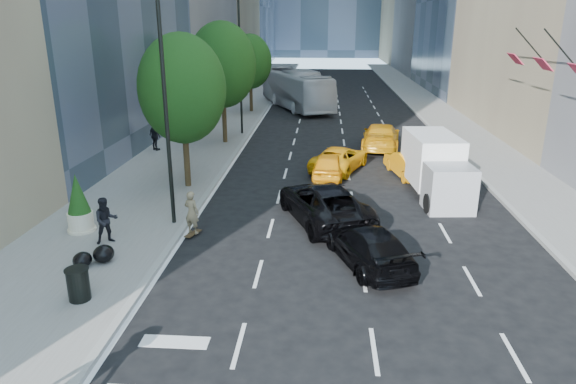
# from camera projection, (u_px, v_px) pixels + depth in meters

# --- Properties ---
(ground) EXTENTS (160.00, 160.00, 0.00)m
(ground) POSITION_uv_depth(u_px,v_px,m) (333.00, 276.00, 16.98)
(ground) COLOR black
(ground) RESTS_ON ground
(sidewalk_left) EXTENTS (6.00, 120.00, 0.15)m
(sidewalk_left) POSITION_uv_depth(u_px,v_px,m) (228.00, 115.00, 45.97)
(sidewalk_left) COLOR slate
(sidewalk_left) RESTS_ON ground
(sidewalk_right) EXTENTS (4.00, 120.00, 0.15)m
(sidewalk_right) POSITION_uv_depth(u_px,v_px,m) (444.00, 118.00, 44.69)
(sidewalk_right) COLOR slate
(sidewalk_right) RESTS_ON ground
(lamp_near) EXTENTS (2.13, 0.22, 10.00)m
(lamp_near) POSITION_uv_depth(u_px,v_px,m) (168.00, 83.00, 19.37)
(lamp_near) COLOR black
(lamp_near) RESTS_ON sidewalk_left
(lamp_far) EXTENTS (2.13, 0.22, 10.00)m
(lamp_far) POSITION_uv_depth(u_px,v_px,m) (242.00, 55.00, 36.41)
(lamp_far) COLOR black
(lamp_far) RESTS_ON sidewalk_left
(tree_near) EXTENTS (4.20, 4.20, 7.46)m
(tree_near) POSITION_uv_depth(u_px,v_px,m) (182.00, 89.00, 24.43)
(tree_near) COLOR #2E2311
(tree_near) RESTS_ON sidewalk_left
(tree_mid) EXTENTS (4.50, 4.50, 7.99)m
(tree_mid) POSITION_uv_depth(u_px,v_px,m) (222.00, 65.00, 33.79)
(tree_mid) COLOR #2E2311
(tree_mid) RESTS_ON sidewalk_left
(tree_far) EXTENTS (3.90, 3.90, 6.92)m
(tree_far) POSITION_uv_depth(u_px,v_px,m) (250.00, 62.00, 46.32)
(tree_far) COLOR #2E2311
(tree_far) RESTS_ON sidewalk_left
(traffic_signal) EXTENTS (2.48, 0.53, 5.20)m
(traffic_signal) POSITION_uv_depth(u_px,v_px,m) (269.00, 60.00, 53.96)
(traffic_signal) COLOR black
(traffic_signal) RESTS_ON sidewalk_left
(facade_flags) EXTENTS (1.85, 13.30, 2.05)m
(facade_flags) POSITION_uv_depth(u_px,v_px,m) (564.00, 63.00, 23.79)
(facade_flags) COLOR black
(facade_flags) RESTS_ON ground
(skateboarder) EXTENTS (0.74, 0.61, 1.73)m
(skateboarder) POSITION_uv_depth(u_px,v_px,m) (192.00, 215.00, 19.92)
(skateboarder) COLOR #77674A
(skateboarder) RESTS_ON ground
(black_sedan_lincoln) EXTENTS (4.57, 6.33, 1.60)m
(black_sedan_lincoln) POSITION_uv_depth(u_px,v_px,m) (324.00, 203.00, 21.49)
(black_sedan_lincoln) COLOR black
(black_sedan_lincoln) RESTS_ON ground
(black_sedan_mercedes) EXTENTS (3.42, 5.09, 1.37)m
(black_sedan_mercedes) POSITION_uv_depth(u_px,v_px,m) (368.00, 246.00, 17.63)
(black_sedan_mercedes) COLOR black
(black_sedan_mercedes) RESTS_ON ground
(taxi_a) EXTENTS (1.91, 4.08, 1.35)m
(taxi_a) POSITION_uv_depth(u_px,v_px,m) (329.00, 165.00, 27.67)
(taxi_a) COLOR orange
(taxi_a) RESTS_ON ground
(taxi_b) EXTENTS (2.30, 4.42, 1.39)m
(taxi_b) POSITION_uv_depth(u_px,v_px,m) (408.00, 164.00, 27.85)
(taxi_b) COLOR orange
(taxi_b) RESTS_ON ground
(taxi_c) EXTENTS (3.80, 5.29, 1.34)m
(taxi_c) POSITION_uv_depth(u_px,v_px,m) (339.00, 158.00, 29.05)
(taxi_c) COLOR #FEB20D
(taxi_c) RESTS_ON ground
(taxi_d) EXTENTS (3.08, 5.97, 1.66)m
(taxi_d) POSITION_uv_depth(u_px,v_px,m) (381.00, 136.00, 33.96)
(taxi_d) COLOR orange
(taxi_d) RESTS_ON ground
(city_bus) EXTENTS (7.85, 13.37, 3.67)m
(city_bus) POSITION_uv_depth(u_px,v_px,m) (296.00, 89.00, 49.86)
(city_bus) COLOR silver
(city_bus) RESTS_ON ground
(box_truck) EXTENTS (2.61, 6.06, 2.82)m
(box_truck) POSITION_uv_depth(u_px,v_px,m) (436.00, 166.00, 24.59)
(box_truck) COLOR silver
(box_truck) RESTS_ON ground
(pedestrian_a) EXTENTS (1.08, 1.02, 1.76)m
(pedestrian_a) POSITION_uv_depth(u_px,v_px,m) (106.00, 220.00, 18.95)
(pedestrian_a) COLOR black
(pedestrian_a) RESTS_ON sidewalk_left
(pedestrian_b) EXTENTS (1.15, 1.03, 1.87)m
(pedestrian_b) POSITION_uv_depth(u_px,v_px,m) (155.00, 136.00, 32.80)
(pedestrian_b) COLOR black
(pedestrian_b) RESTS_ON sidewalk_left
(trash_can) EXTENTS (0.64, 0.64, 0.96)m
(trash_can) POSITION_uv_depth(u_px,v_px,m) (78.00, 285.00, 15.12)
(trash_can) COLOR black
(trash_can) RESTS_ON sidewalk_left
(planter_shrub) EXTENTS (0.97, 0.97, 2.33)m
(planter_shrub) POSITION_uv_depth(u_px,v_px,m) (79.00, 204.00, 19.95)
(planter_shrub) COLOR beige
(planter_shrub) RESTS_ON sidewalk_left
(garbage_bags) EXTENTS (1.22, 1.17, 0.60)m
(garbage_bags) POSITION_uv_depth(u_px,v_px,m) (95.00, 256.00, 17.43)
(garbage_bags) COLOR black
(garbage_bags) RESTS_ON sidewalk_left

